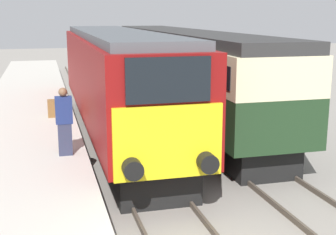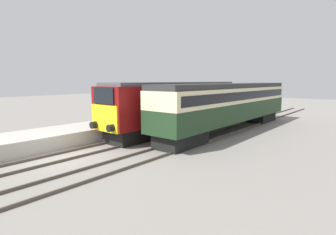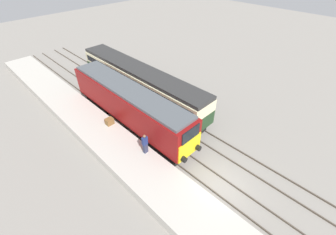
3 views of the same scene
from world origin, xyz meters
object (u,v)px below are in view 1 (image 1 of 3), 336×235
person_on_platform (64,122)px  locomotive (116,79)px  passenger_carriage (184,66)px  luggage_crate (57,108)px

person_on_platform → locomotive: bearing=65.7°
locomotive → person_on_platform: size_ratio=8.40×
locomotive → person_on_platform: bearing=-114.3°
passenger_carriage → person_on_platform: 9.16m
locomotive → passenger_carriage: locomotive is taller
person_on_platform → luggage_crate: 5.10m
locomotive → passenger_carriage: (3.40, 2.59, 0.12)m
passenger_carriage → luggage_crate: size_ratio=25.52×
passenger_carriage → luggage_crate: (-5.56, -2.23, -1.17)m
passenger_carriage → luggage_crate: bearing=-158.2°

